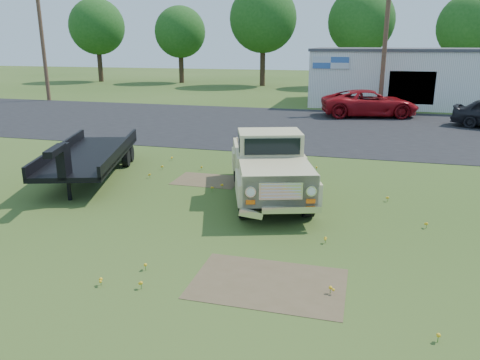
# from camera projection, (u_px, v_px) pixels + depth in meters

# --- Properties ---
(ground) EXTENTS (140.00, 140.00, 0.00)m
(ground) POSITION_uv_depth(u_px,v_px,m) (236.00, 222.00, 12.39)
(ground) COLOR #2E4917
(ground) RESTS_ON ground
(asphalt_lot) EXTENTS (90.00, 14.00, 0.02)m
(asphalt_lot) POSITION_uv_depth(u_px,v_px,m) (307.00, 127.00, 26.28)
(asphalt_lot) COLOR black
(asphalt_lot) RESTS_ON ground
(dirt_patch_a) EXTENTS (3.00, 2.00, 0.01)m
(dirt_patch_a) POSITION_uv_depth(u_px,v_px,m) (268.00, 284.00, 9.24)
(dirt_patch_a) COLOR brown
(dirt_patch_a) RESTS_ON ground
(dirt_patch_b) EXTENTS (2.20, 1.60, 0.01)m
(dirt_patch_b) POSITION_uv_depth(u_px,v_px,m) (207.00, 180.00, 16.13)
(dirt_patch_b) COLOR brown
(dirt_patch_b) RESTS_ON ground
(commercial_building) EXTENTS (14.20, 8.20, 4.15)m
(commercial_building) POSITION_uv_depth(u_px,v_px,m) (408.00, 76.00, 35.30)
(commercial_building) COLOR silver
(commercial_building) RESTS_ON ground
(utility_pole_west) EXTENTS (1.60, 0.30, 9.00)m
(utility_pole_west) POSITION_uv_depth(u_px,v_px,m) (43.00, 42.00, 36.94)
(utility_pole_west) COLOR #483021
(utility_pole_west) RESTS_ON ground
(utility_pole_mid) EXTENTS (1.60, 0.30, 9.00)m
(utility_pole_mid) POSITION_uv_depth(u_px,v_px,m) (385.00, 42.00, 30.46)
(utility_pole_mid) COLOR #483021
(utility_pole_mid) RESTS_ON ground
(treeline_a) EXTENTS (6.40, 6.40, 9.52)m
(treeline_a) POSITION_uv_depth(u_px,v_px,m) (97.00, 27.00, 54.62)
(treeline_a) COLOR #342417
(treeline_a) RESTS_ON ground
(treeline_b) EXTENTS (5.76, 5.76, 8.57)m
(treeline_b) POSITION_uv_depth(u_px,v_px,m) (180.00, 32.00, 53.24)
(treeline_b) COLOR #342417
(treeline_b) RESTS_ON ground
(treeline_c) EXTENTS (7.04, 7.04, 10.47)m
(treeline_c) POSITION_uv_depth(u_px,v_px,m) (263.00, 19.00, 49.00)
(treeline_c) COLOR #342417
(treeline_c) RESTS_ON ground
(treeline_d) EXTENTS (6.72, 6.72, 10.00)m
(treeline_d) POSITION_uv_depth(u_px,v_px,m) (361.00, 21.00, 47.52)
(treeline_d) COLOR #342417
(treeline_d) RESTS_ON ground
(treeline_e) EXTENTS (6.08, 6.08, 9.04)m
(treeline_e) POSITION_uv_depth(u_px,v_px,m) (470.00, 27.00, 43.82)
(treeline_e) COLOR #342417
(treeline_e) RESTS_ON ground
(vintage_pickup_truck) EXTENTS (3.84, 6.07, 2.06)m
(vintage_pickup_truck) POSITION_uv_depth(u_px,v_px,m) (269.00, 164.00, 14.14)
(vintage_pickup_truck) COLOR tan
(vintage_pickup_truck) RESTS_ON ground
(flatbed_trailer) EXTENTS (4.12, 7.01, 1.81)m
(flatbed_trailer) POSITION_uv_depth(u_px,v_px,m) (90.00, 152.00, 16.29)
(flatbed_trailer) COLOR black
(flatbed_trailer) RESTS_ON ground
(red_pickup) EXTENTS (6.45, 4.04, 1.66)m
(red_pickup) POSITION_uv_depth(u_px,v_px,m) (369.00, 103.00, 29.74)
(red_pickup) COLOR maroon
(red_pickup) RESTS_ON ground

